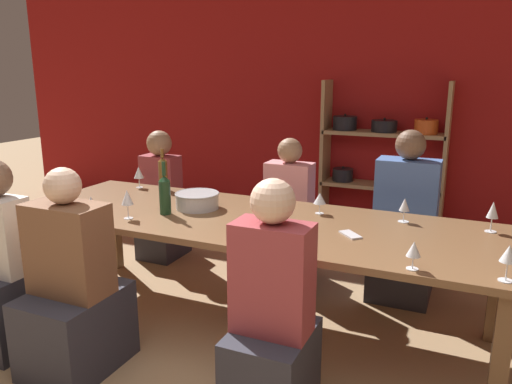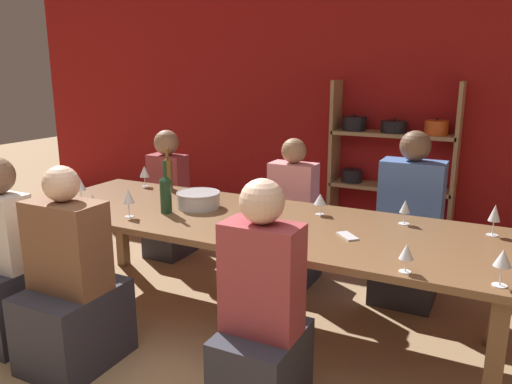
% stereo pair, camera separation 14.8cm
% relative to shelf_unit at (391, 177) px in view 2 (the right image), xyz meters
% --- Properties ---
extents(wall_back_red, '(8.80, 0.06, 2.70)m').
position_rel_shelf_unit_xyz_m(wall_back_red, '(-0.37, 0.20, 0.70)').
color(wall_back_red, '#A31919').
rests_on(wall_back_red, ground_plane).
extents(shelf_unit, '(1.21, 0.30, 1.58)m').
position_rel_shelf_unit_xyz_m(shelf_unit, '(0.00, 0.00, 0.00)').
color(shelf_unit, tan).
rests_on(shelf_unit, ground_plane).
extents(dining_table, '(3.14, 1.05, 0.76)m').
position_rel_shelf_unit_xyz_m(dining_table, '(-0.45, -2.17, 0.04)').
color(dining_table, brown).
rests_on(dining_table, ground_plane).
extents(mixing_bowl, '(0.31, 0.31, 0.11)m').
position_rel_shelf_unit_xyz_m(mixing_bowl, '(-0.88, -2.11, 0.16)').
color(mixing_bowl, '#B7BABC').
rests_on(mixing_bowl, dining_table).
extents(wine_bottle_green, '(0.08, 0.08, 0.35)m').
position_rel_shelf_unit_xyz_m(wine_bottle_green, '(-1.00, -2.31, 0.24)').
color(wine_bottle_green, '#19381E').
rests_on(wine_bottle_green, dining_table).
extents(wine_bottle_dark, '(0.07, 0.07, 0.33)m').
position_rel_shelf_unit_xyz_m(wine_bottle_dark, '(-1.40, -1.74, 0.24)').
color(wine_bottle_dark, brown).
rests_on(wine_bottle_dark, dining_table).
extents(wine_glass_red_a, '(0.06, 0.06, 0.17)m').
position_rel_shelf_unit_xyz_m(wine_glass_red_a, '(-0.30, -2.15, 0.22)').
color(wine_glass_red_a, white).
rests_on(wine_glass_red_a, dining_table).
extents(wine_glass_red_b, '(0.07, 0.07, 0.18)m').
position_rel_shelf_unit_xyz_m(wine_glass_red_b, '(0.97, -1.85, 0.23)').
color(wine_glass_red_b, white).
rests_on(wine_glass_red_b, dining_table).
extents(wine_glass_white_a, '(0.07, 0.07, 0.15)m').
position_rel_shelf_unit_xyz_m(wine_glass_white_a, '(0.47, -1.86, 0.21)').
color(wine_glass_white_a, white).
rests_on(wine_glass_white_a, dining_table).
extents(wine_glass_empty_a, '(0.08, 0.08, 0.17)m').
position_rel_shelf_unit_xyz_m(wine_glass_empty_a, '(-1.62, -1.77, 0.22)').
color(wine_glass_empty_a, white).
rests_on(wine_glass_empty_a, dining_table).
extents(wine_glass_white_b, '(0.07, 0.07, 0.16)m').
position_rel_shelf_unit_xyz_m(wine_glass_white_b, '(-1.33, -2.63, 0.21)').
color(wine_glass_white_b, white).
rests_on(wine_glass_white_b, dining_table).
extents(wine_glass_red_c, '(0.08, 0.08, 0.17)m').
position_rel_shelf_unit_xyz_m(wine_glass_red_c, '(-1.74, -2.34, 0.22)').
color(wine_glass_red_c, white).
rests_on(wine_glass_red_c, dining_table).
extents(wine_glass_red_d, '(0.08, 0.08, 0.14)m').
position_rel_shelf_unit_xyz_m(wine_glass_red_d, '(-0.07, -1.89, 0.20)').
color(wine_glass_red_d, white).
rests_on(wine_glass_red_d, dining_table).
extents(wine_glass_red_e, '(0.08, 0.08, 0.17)m').
position_rel_shelf_unit_xyz_m(wine_glass_red_e, '(1.02, -2.59, 0.23)').
color(wine_glass_red_e, white).
rests_on(wine_glass_red_e, dining_table).
extents(wine_glass_white_c, '(0.08, 0.08, 0.19)m').
position_rel_shelf_unit_xyz_m(wine_glass_white_c, '(-1.16, -2.50, 0.24)').
color(wine_glass_white_c, white).
rests_on(wine_glass_white_c, dining_table).
extents(wine_glass_empty_b, '(0.07, 0.07, 0.14)m').
position_rel_shelf_unit_xyz_m(wine_glass_empty_b, '(0.62, -2.62, 0.20)').
color(wine_glass_empty_b, white).
rests_on(wine_glass_empty_b, dining_table).
extents(cell_phone, '(0.16, 0.16, 0.01)m').
position_rel_shelf_unit_xyz_m(cell_phone, '(0.23, -2.25, 0.11)').
color(cell_phone, silver).
rests_on(cell_phone, dining_table).
extents(person_near_a, '(0.45, 0.56, 1.18)m').
position_rel_shelf_unit_xyz_m(person_near_a, '(-1.15, -3.03, -0.23)').
color(person_near_a, '#2D2D38').
rests_on(person_near_a, ground_plane).
extents(person_far_a, '(0.45, 0.56, 1.27)m').
position_rel_shelf_unit_xyz_m(person_far_a, '(0.41, -1.25, -0.19)').
color(person_far_a, '#2D2D38').
rests_on(person_far_a, ground_plane).
extents(person_near_b, '(0.34, 0.43, 1.19)m').
position_rel_shelf_unit_xyz_m(person_near_b, '(-1.69, -3.03, -0.20)').
color(person_near_b, '#2D2D38').
rests_on(person_near_b, ground_plane).
extents(person_far_b, '(0.34, 0.43, 1.16)m').
position_rel_shelf_unit_xyz_m(person_far_b, '(-1.72, -1.32, -0.21)').
color(person_far_b, '#2D2D38').
rests_on(person_far_b, ground_plane).
extents(person_near_c, '(0.37, 0.46, 1.22)m').
position_rel_shelf_unit_xyz_m(person_near_c, '(0.04, -2.98, -0.20)').
color(person_near_c, '#2D2D38').
rests_on(person_near_c, ground_plane).
extents(person_far_c, '(0.36, 0.45, 1.17)m').
position_rel_shelf_unit_xyz_m(person_far_c, '(-0.47, -1.38, -0.22)').
color(person_far_c, '#2D2D38').
rests_on(person_far_c, ground_plane).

